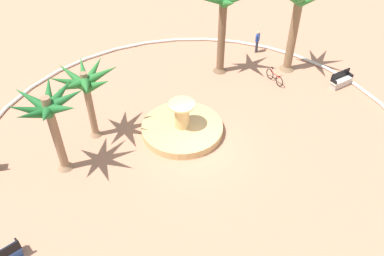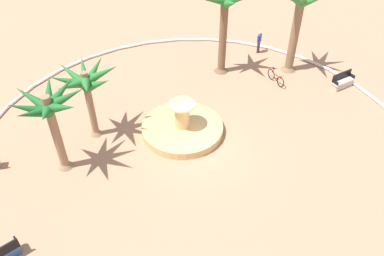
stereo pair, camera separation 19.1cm
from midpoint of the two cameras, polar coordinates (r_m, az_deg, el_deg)
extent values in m
plane|color=tan|center=(21.32, 0.38, -2.67)|extent=(80.00, 80.00, 0.00)
torus|color=silver|center=(21.25, 0.38, -2.48)|extent=(24.02, 24.02, 0.20)
cylinder|color=tan|center=(22.07, -1.68, -0.09)|extent=(4.56, 4.56, 0.45)
cylinder|color=#236093|center=(22.09, -1.67, -0.16)|extent=(4.01, 4.01, 0.34)
cylinder|color=tan|center=(21.47, -1.72, 1.80)|extent=(0.82, 0.82, 1.42)
cylinder|color=#E0B370|center=(20.99, -1.77, 3.43)|extent=(1.46, 1.46, 0.12)
cylinder|color=brown|center=(26.85, 14.30, 13.50)|extent=(0.55, 0.55, 5.77)
cone|color=brown|center=(28.11, 13.43, 8.74)|extent=(1.05, 1.05, 0.50)
cylinder|color=#8E6B4C|center=(19.78, -19.34, -1.00)|extent=(0.42, 0.42, 4.42)
cone|color=#8E6B4C|center=(21.07, -18.18, -4.99)|extent=(0.80, 0.80, 0.50)
cone|color=#1E6028|center=(19.32, -20.34, 4.77)|extent=(1.93, 0.82, 1.20)
cone|color=#1E6028|center=(19.18, -22.47, 3.87)|extent=(1.67, 1.77, 1.18)
cone|color=#1E6028|center=(18.74, -22.84, 2.43)|extent=(0.74, 1.89, 1.36)
cone|color=#1E6028|center=(18.33, -22.28, 1.77)|extent=(1.66, 1.75, 1.32)
cone|color=#1E6028|center=(18.00, -20.71, 1.72)|extent=(1.92, 0.72, 1.20)
cone|color=#1E6028|center=(18.12, -18.67, 2.68)|extent=(1.71, 1.74, 1.16)
cone|color=#1E6028|center=(18.61, -18.08, 4.08)|extent=(0.70, 1.92, 1.10)
cone|color=#1E6028|center=(19.05, -18.84, 4.76)|extent=(1.68, 1.77, 1.13)
cylinder|color=brown|center=(25.98, 4.11, 13.38)|extent=(0.50, 0.50, 5.50)
cone|color=brown|center=(27.22, 3.86, 8.70)|extent=(0.95, 0.95, 0.50)
cone|color=#28702D|center=(24.39, 2.87, 17.98)|extent=(1.23, 1.95, 1.06)
cone|color=#28702D|center=(24.27, 5.11, 17.54)|extent=(1.87, 0.58, 1.22)
cylinder|color=#8E6B4C|center=(21.43, -14.81, 3.12)|extent=(0.37, 0.37, 4.07)
cone|color=#8E6B4C|center=(22.52, -14.05, -0.47)|extent=(0.70, 0.70, 0.50)
cone|color=#28702D|center=(21.19, -15.73, 7.78)|extent=(1.86, 0.61, 1.36)
cone|color=#28702D|center=(21.02, -17.22, 7.30)|extent=(1.76, 1.67, 1.29)
cone|color=#28702D|center=(20.54, -17.86, 6.38)|extent=(0.64, 1.89, 1.24)
cone|color=#28702D|center=(19.99, -17.29, 5.78)|extent=(1.65, 1.80, 1.10)
cone|color=#28702D|center=(19.70, -15.38, 5.78)|extent=(1.88, 0.56, 1.03)
cone|color=#28702D|center=(20.09, -13.81, 6.12)|extent=(1.67, 1.71, 1.39)
cone|color=#28702D|center=(20.49, -13.29, 7.60)|extent=(0.67, 1.91, 1.07)
cone|color=#28702D|center=(21.02, -14.33, 8.03)|extent=(1.79, 1.64, 1.23)
cube|color=#335BA8|center=(18.34, -26.26, -16.28)|extent=(1.08, 1.67, 0.12)
cube|color=black|center=(17.98, -26.32, -16.21)|extent=(0.69, 1.51, 0.50)
cube|color=black|center=(18.24, -24.20, -14.99)|extent=(0.45, 0.25, 0.24)
cube|color=beige|center=(27.27, 20.67, 6.52)|extent=(0.85, 1.67, 0.12)
cube|color=black|center=(27.22, 20.50, 7.26)|extent=(0.44, 1.58, 0.50)
cube|color=#B6ADA0|center=(27.40, 20.55, 6.08)|extent=(0.79, 1.54, 0.39)
cube|color=black|center=(27.73, 21.77, 7.16)|extent=(0.46, 0.18, 0.24)
cube|color=black|center=(26.67, 19.67, 6.34)|extent=(0.46, 0.18, 0.24)
torus|color=black|center=(26.18, 12.32, 6.63)|extent=(0.72, 0.19, 0.72)
torus|color=black|center=(26.80, 11.02, 7.72)|extent=(0.72, 0.19, 0.72)
cylinder|color=#B21919|center=(26.36, 11.73, 7.60)|extent=(0.94, 0.22, 0.05)
cylinder|color=#B21919|center=(26.51, 11.32, 8.25)|extent=(0.04, 0.04, 0.30)
cube|color=black|center=(26.42, 11.36, 8.56)|extent=(0.21, 0.13, 0.06)
cylinder|color=#B21919|center=(26.01, 12.37, 7.36)|extent=(0.11, 0.44, 0.03)
cylinder|color=#33333D|center=(29.73, 9.23, 11.64)|extent=(0.14, 0.14, 0.87)
cylinder|color=#33333D|center=(29.58, 9.09, 11.50)|extent=(0.14, 0.14, 0.87)
cube|color=#2D4CA5|center=(29.32, 9.31, 12.78)|extent=(0.37, 0.39, 0.56)
sphere|color=tan|center=(29.13, 9.40, 13.48)|extent=(0.22, 0.22, 0.22)
cylinder|color=#2D4CA5|center=(29.50, 9.48, 12.95)|extent=(0.09, 0.09, 0.53)
cylinder|color=#2D4CA5|center=(29.13, 9.13, 12.62)|extent=(0.09, 0.09, 0.53)
camera|label=1|loc=(0.10, -90.26, -0.23)|focal=36.81mm
camera|label=2|loc=(0.10, 89.74, 0.23)|focal=36.81mm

